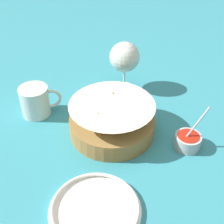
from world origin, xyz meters
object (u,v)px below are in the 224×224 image
wine_glass (125,58)px  side_plate (95,209)px  food_basket (112,120)px  sauce_cup (188,141)px  beer_mug (36,102)px

wine_glass → side_plate: size_ratio=0.82×
food_basket → wine_glass: 0.23m
sauce_cup → wine_glass: bearing=106.8°
wine_glass → beer_mug: wine_glass is taller
food_basket → side_plate: (-0.09, -0.24, -0.03)m
food_basket → side_plate: food_basket is taller
wine_glass → side_plate: 0.49m
sauce_cup → side_plate: sauce_cup is taller
food_basket → wine_glass: wine_glass is taller
sauce_cup → side_plate: (-0.27, -0.14, -0.01)m
wine_glass → sauce_cup: bearing=-73.2°
beer_mug → wine_glass: bearing=15.1°
beer_mug → side_plate: 0.38m
sauce_cup → side_plate: 0.30m
sauce_cup → wine_glass: wine_glass is taller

